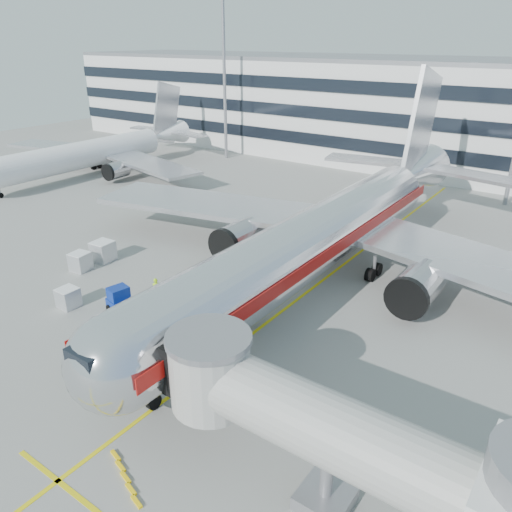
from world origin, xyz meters
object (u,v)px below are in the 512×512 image
Objects in this scene: belt_loader at (214,304)px; ramp_worker at (156,290)px; main_jet at (329,231)px; cargo_container_front at (68,298)px; baggage_tug at (122,303)px; cargo_container_right at (103,251)px; cargo_container_left at (80,261)px.

ramp_worker is (-4.70, -1.16, 0.23)m from belt_loader.
main_jet reaches higher than cargo_container_front.
baggage_tug is 10.09m from cargo_container_right.
belt_loader is 2.78× the size of ramp_worker.
belt_loader is 3.06× the size of cargo_container_left.
ramp_worker is (9.33, -0.02, 0.12)m from cargo_container_left.
cargo_container_right is at bearing 148.74° from baggage_tug.
baggage_tug reaches higher than cargo_container_front.
baggage_tug is 1.54× the size of ramp_worker.
belt_loader is at bearing 36.16° from baggage_tug.
cargo_container_right is at bearing 89.76° from cargo_container_left.
cargo_container_front is at bearing -44.23° from cargo_container_left.
cargo_container_front is (4.63, -6.96, -0.17)m from cargo_container_right.
main_jet is at bearing 49.26° from cargo_container_front.
ramp_worker is at bearing -14.76° from cargo_container_right.
cargo_container_left is 2.44m from cargo_container_right.
baggage_tug is at bearing -31.26° from cargo_container_right.
cargo_container_right is at bearing 174.72° from belt_loader.
baggage_tug is 1.91× the size of cargo_container_front.
baggage_tug is at bearing -143.84° from belt_loader.
main_jet is at bearing 67.95° from belt_loader.
baggage_tug is 1.54× the size of cargo_container_right.
belt_loader reaches higher than cargo_container_front.
ramp_worker reaches higher than cargo_container_right.
cargo_container_left is (-8.64, 2.80, -0.04)m from baggage_tug.
cargo_container_left is 9.33m from ramp_worker.
main_jet reaches higher than cargo_container_right.
main_jet is at bearing 31.43° from cargo_container_left.
belt_loader is at bearing 31.11° from cargo_container_front.
ramp_worker reaches higher than cargo_container_left.
baggage_tug reaches higher than cargo_container_right.
baggage_tug is (-9.39, -13.82, -3.39)m from main_jet.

